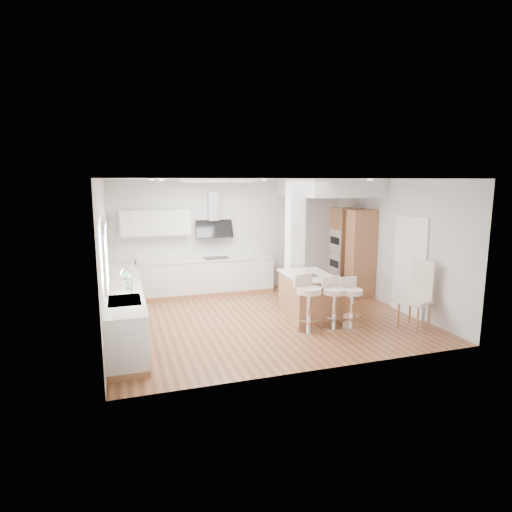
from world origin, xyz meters
name	(u,v)px	position (x,y,z in m)	size (l,w,h in m)	color
ground	(264,319)	(0.00, 0.00, 0.00)	(6.00, 6.00, 0.00)	#915836
ceiling	(264,319)	(0.00, 0.00, 0.00)	(6.00, 5.00, 0.02)	silver
wall_back	(232,235)	(0.00, 2.50, 1.40)	(6.00, 0.04, 2.80)	silver
wall_left	(104,259)	(-3.00, 0.00, 1.40)	(0.04, 5.00, 2.80)	silver
wall_right	(394,244)	(3.00, 0.00, 1.40)	(0.04, 5.00, 2.80)	silver
skylight	(218,180)	(-0.79, 0.60, 2.77)	(4.10, 2.10, 0.06)	white
window_left	(104,251)	(-2.96, -0.90, 1.69)	(0.06, 1.28, 1.07)	silver
doorway_right	(409,267)	(2.97, -0.60, 1.00)	(0.05, 1.00, 2.10)	#494039
counter_left	(125,306)	(-2.70, 0.23, 0.46)	(0.63, 4.50, 1.35)	#A26C45
counter_back	(199,267)	(-0.91, 2.22, 0.70)	(3.62, 0.63, 2.50)	#A26C45
pillar	(295,242)	(1.05, 0.95, 1.40)	(0.35, 0.35, 2.80)	white
soffit	(329,188)	(2.10, 1.40, 2.60)	(1.78, 2.20, 0.40)	silver
oven_column	(351,252)	(2.68, 1.23, 1.05)	(0.63, 1.21, 2.10)	#A26C45
peninsula	(308,294)	(0.96, 0.01, 0.43)	(1.01, 1.46, 0.92)	#A26C45
bar_stool_a	(308,300)	(0.53, -0.93, 0.60)	(0.60, 0.60, 1.07)	silver
bar_stool_b	(334,300)	(1.09, -0.87, 0.54)	(0.44, 0.44, 0.96)	silver
bar_stool_c	(351,300)	(1.42, -0.94, 0.53)	(0.44, 0.44, 0.94)	silver
dining_chair	(418,292)	(2.63, -1.34, 0.69)	(0.65, 0.65, 1.29)	beige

